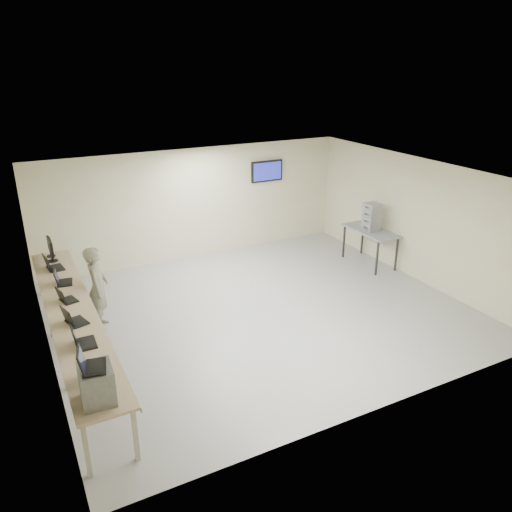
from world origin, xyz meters
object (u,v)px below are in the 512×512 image
equipment_box (97,384)px  side_table (371,233)px  workbench (72,314)px  soldier (98,288)px

equipment_box → side_table: size_ratio=0.32×
workbench → soldier: 1.05m
equipment_box → side_table: 8.11m
soldier → workbench: bearing=162.4°
workbench → side_table: bearing=7.9°
soldier → side_table: size_ratio=1.09×
equipment_box → side_table: bearing=29.7°
workbench → soldier: (0.59, 0.87, -0.01)m
workbench → equipment_box: size_ratio=12.70×
side_table → equipment_box: bearing=-153.4°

